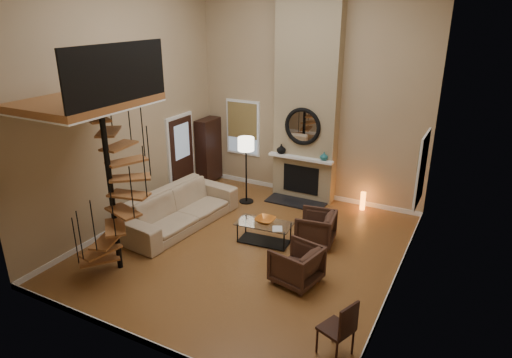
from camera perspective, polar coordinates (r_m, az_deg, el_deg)
The scene contains 32 objects.
ground at distance 9.51m, azimuth -1.14°, elevation -8.70°, with size 6.00×6.50×0.01m, color #976330.
back_wall at distance 11.38m, azimuth 6.85°, elevation 10.96°, with size 6.00×0.02×5.50m, color tan.
front_wall at distance 5.98m, azimuth -16.58°, elevation 0.98°, with size 6.00×0.02×5.50m, color tan.
left_wall at distance 10.26m, azimuth -16.28°, elevation 9.18°, with size 0.02×6.50×5.50m, color tan.
right_wall at distance 7.55m, azimuth 19.14°, elevation 4.79°, with size 0.02×6.50×5.50m, color tan.
baseboard_back at distance 12.13m, azimuth 6.29°, elevation -1.65°, with size 6.00×0.02×0.12m, color white.
baseboard_front at distance 7.32m, azimuth -14.24°, elevation -19.17°, with size 6.00×0.02×0.12m, color white.
baseboard_left at distance 11.09m, azimuth -14.84°, elevation -4.53°, with size 0.02×6.50×0.12m, color white.
baseboard_right at distance 8.65m, azimuth 16.92°, elevation -12.56°, with size 0.02×6.50×0.12m, color white.
chimney_breast at distance 11.21m, azimuth 6.49°, elevation 10.82°, with size 1.60×0.38×5.50m, color #93815F.
hearth at distance 11.57m, azimuth 5.04°, elevation -2.97°, with size 1.50×0.60×0.04m, color black.
firebox at distance 11.62m, azimuth 5.68°, elevation -0.06°, with size 0.95×0.02×0.72m, color black.
mantel at distance 11.35m, azimuth 5.63°, elevation 2.64°, with size 1.70×0.18×0.06m, color white.
mirror_frame at distance 11.18m, azimuth 5.90°, elevation 6.62°, with size 0.94×0.94×0.10m, color black.
mirror_disc at distance 11.19m, azimuth 5.92°, elevation 6.63°, with size 0.80×0.80×0.01m, color white.
vase_left at distance 11.54m, azimuth 3.21°, elevation 3.83°, with size 0.24×0.24×0.25m, color black.
vase_right at distance 11.14m, azimuth 8.59°, elevation 2.88°, with size 0.20×0.20×0.21m, color #1C5C63.
window_back at distance 12.39m, azimuth -1.68°, elevation 6.59°, with size 1.02×0.06×1.52m.
window_right at distance 9.77m, azimuth 20.22°, elevation 1.29°, with size 0.06×1.02×1.52m.
entry_door at distance 11.97m, azimuth -9.42°, elevation 2.93°, with size 0.10×1.05×2.16m.
loft at distance 8.27m, azimuth -20.35°, elevation 9.45°, with size 1.70×2.20×1.09m.
spiral_stair at distance 8.47m, azimuth -17.88°, elevation -0.27°, with size 1.47×1.47×4.06m.
hutch at distance 12.71m, azimuth -6.01°, elevation 3.70°, with size 0.37×0.79×1.76m, color black.
sofa at distance 10.44m, azimuth -9.61°, elevation -3.70°, with size 2.95×1.15×0.86m, color tan.
armchair_near at distance 9.59m, azimuth 7.98°, elevation -6.23°, with size 0.75×0.78×0.71m, color #40271D.
armchair_far at distance 8.26m, azimuth 5.55°, elevation -10.91°, with size 0.77×0.79×0.72m, color #40271D.
coffee_table at distance 9.58m, azimuth 1.03°, elevation -6.49°, with size 1.22×0.70×0.44m.
bowl at distance 9.52m, azimuth 1.18°, elevation -5.23°, with size 0.42×0.42×0.10m, color orange.
book at distance 9.24m, azimuth 2.56°, elevation -6.36°, with size 0.20×0.27×0.03m, color gray.
floor_lamp at distance 11.12m, azimuth -1.27°, elevation 3.78°, with size 0.41×0.41×1.71m.
accent_lamp at distance 11.36m, azimuth 13.36°, elevation -2.71°, with size 0.13×0.13×0.45m, color orange.
side_chair at distance 6.72m, azimuth 10.70°, elevation -17.92°, with size 0.55×0.53×0.93m.
Camera 1 is at (4.03, -7.21, 4.71)m, focal length 31.63 mm.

